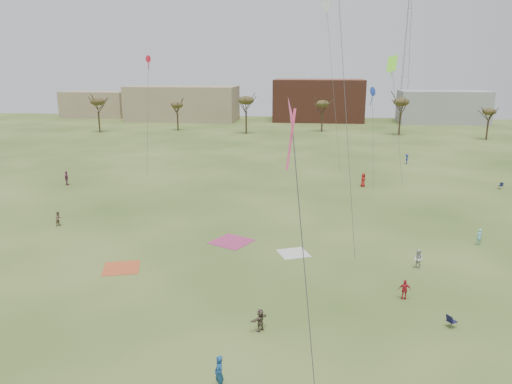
# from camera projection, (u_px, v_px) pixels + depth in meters

# --- Properties ---
(ground) EXTENTS (260.00, 260.00, 0.00)m
(ground) POSITION_uv_depth(u_px,v_px,m) (232.00, 323.00, 30.96)
(ground) COLOR #304A17
(ground) RESTS_ON ground
(flyer_near_right) EXTENTS (0.75, 0.81, 1.86)m
(flyer_near_right) POSITION_uv_depth(u_px,v_px,m) (219.00, 373.00, 24.36)
(flyer_near_right) COLOR navy
(flyer_near_right) RESTS_ON ground
(spectator_fore_a) EXTENTS (0.87, 0.39, 1.47)m
(spectator_fore_a) POSITION_uv_depth(u_px,v_px,m) (405.00, 290.00, 33.86)
(spectator_fore_a) COLOR red
(spectator_fore_a) RESTS_ON ground
(spectator_fore_b) EXTENTS (0.77, 0.87, 1.52)m
(spectator_fore_b) POSITION_uv_depth(u_px,v_px,m) (59.00, 219.00, 49.53)
(spectator_fore_b) COLOR #7E6450
(spectator_fore_b) RESTS_ON ground
(spectator_fore_c) EXTENTS (1.19, 1.30, 1.45)m
(spectator_fore_c) POSITION_uv_depth(u_px,v_px,m) (260.00, 320.00, 29.85)
(spectator_fore_c) COLOR brown
(spectator_fore_c) RESTS_ON ground
(flyer_mid_c) EXTENTS (0.64, 0.50, 1.54)m
(flyer_mid_c) POSITION_uv_depth(u_px,v_px,m) (479.00, 237.00, 44.20)
(flyer_mid_c) COLOR #80CCD6
(flyer_mid_c) RESTS_ON ground
(spectator_mid_d) EXTENTS (0.69, 1.22, 1.96)m
(spectator_mid_d) POSITION_uv_depth(u_px,v_px,m) (67.00, 178.00, 66.46)
(spectator_mid_d) COLOR #853760
(spectator_mid_d) RESTS_ON ground
(spectator_mid_e) EXTENTS (0.99, 0.98, 1.61)m
(spectator_mid_e) POSITION_uv_depth(u_px,v_px,m) (418.00, 259.00, 39.00)
(spectator_mid_e) COLOR silver
(spectator_mid_e) RESTS_ON ground
(flyer_far_b) EXTENTS (1.02, 1.08, 1.85)m
(flyer_far_b) POSITION_uv_depth(u_px,v_px,m) (363.00, 180.00, 65.59)
(flyer_far_b) COLOR maroon
(flyer_far_b) RESTS_ON ground
(flyer_far_c) EXTENTS (0.63, 1.07, 1.64)m
(flyer_far_c) POSITION_uv_depth(u_px,v_px,m) (407.00, 159.00, 80.81)
(flyer_far_c) COLOR navy
(flyer_far_c) RESTS_ON ground
(blanket_red) EXTENTS (3.54, 3.54, 0.03)m
(blanket_red) POSITION_uv_depth(u_px,v_px,m) (121.00, 268.00, 39.28)
(blanket_red) COLOR #D2562A
(blanket_red) RESTS_ON ground
(blanket_cream) EXTENTS (3.21, 3.21, 0.03)m
(blanket_cream) POSITION_uv_depth(u_px,v_px,m) (293.00, 253.00, 42.38)
(blanket_cream) COLOR silver
(blanket_cream) RESTS_ON ground
(blanket_plum) EXTENTS (4.43, 4.43, 0.03)m
(blanket_plum) POSITION_uv_depth(u_px,v_px,m) (232.00, 242.00, 45.17)
(blanket_plum) COLOR #AD3567
(blanket_plum) RESTS_ON ground
(camp_chair_center) EXTENTS (0.73, 0.72, 0.87)m
(camp_chair_center) POSITION_uv_depth(u_px,v_px,m) (451.00, 324.00, 30.33)
(camp_chair_center) COLOR #131336
(camp_chair_center) RESTS_ON ground
(camp_chair_right) EXTENTS (0.73, 0.71, 0.87)m
(camp_chair_right) POSITION_uv_depth(u_px,v_px,m) (500.00, 187.00, 64.47)
(camp_chair_right) COLOR #131836
(camp_chair_right) RESTS_ON ground
(kites_aloft) EXTENTS (73.78, 57.05, 26.96)m
(kites_aloft) POSITION_uv_depth(u_px,v_px,m) (305.00, 35.00, 52.91)
(kites_aloft) COLOR red
(kites_aloft) RESTS_ON ground
(tree_line) EXTENTS (117.44, 49.32, 8.91)m
(tree_line) POSITION_uv_depth(u_px,v_px,m) (282.00, 107.00, 105.50)
(tree_line) COLOR #3A2B1E
(tree_line) RESTS_ON ground
(building_tan) EXTENTS (32.00, 14.00, 10.00)m
(building_tan) POSITION_uv_depth(u_px,v_px,m) (183.00, 103.00, 144.39)
(building_tan) COLOR #937F60
(building_tan) RESTS_ON ground
(building_brick) EXTENTS (26.00, 16.00, 12.00)m
(building_brick) POSITION_uv_depth(u_px,v_px,m) (319.00, 100.00, 144.08)
(building_brick) COLOR brown
(building_brick) RESTS_ON ground
(building_grey) EXTENTS (24.00, 12.00, 9.00)m
(building_grey) POSITION_uv_depth(u_px,v_px,m) (442.00, 107.00, 138.27)
(building_grey) COLOR gray
(building_grey) RESTS_ON ground
(building_tan_west) EXTENTS (20.00, 12.00, 8.00)m
(building_tan_west) POSITION_uv_depth(u_px,v_px,m) (97.00, 104.00, 155.02)
(building_tan_west) COLOR #937F60
(building_tan_west) RESTS_ON ground
(radio_tower) EXTENTS (1.51, 1.72, 41.00)m
(radio_tower) POSITION_uv_depth(u_px,v_px,m) (406.00, 54.00, 142.52)
(radio_tower) COLOR #9EA3A8
(radio_tower) RESTS_ON ground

